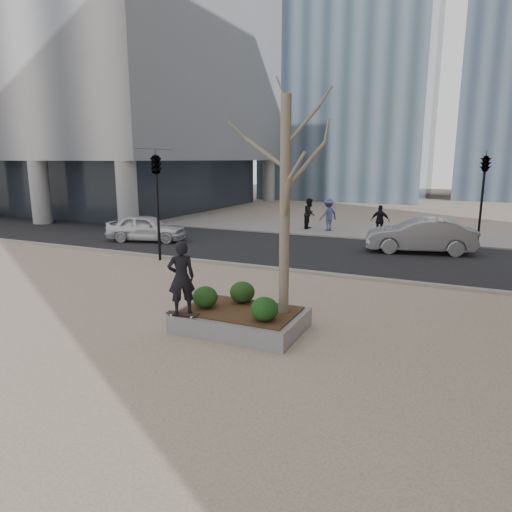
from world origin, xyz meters
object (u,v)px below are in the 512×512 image
at_px(planter, 241,320).
at_px(skateboard, 183,315).
at_px(police_car, 146,228).
at_px(skateboarder, 181,278).

height_order(planter, skateboard, skateboard).
distance_m(planter, skateboard, 1.43).
bearing_deg(police_car, skateboard, -155.12).
relative_size(skateboarder, police_car, 0.44).
bearing_deg(skateboard, skateboarder, -8.27).
bearing_deg(planter, skateboarder, -141.34).
distance_m(skateboard, skateboarder, 0.91).
height_order(skateboarder, police_car, skateboarder).
xyz_separation_m(skateboarder, police_car, (-8.67, 9.86, -0.70)).
relative_size(planter, police_car, 0.76).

